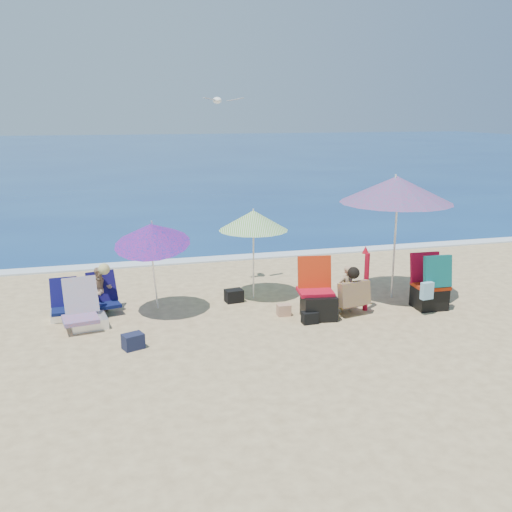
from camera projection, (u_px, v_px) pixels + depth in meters
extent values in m
plane|color=#D8BC84|center=(289.00, 334.00, 9.51)|extent=(120.00, 120.00, 0.00)
cube|color=navy|center=(133.00, 153.00, 51.67)|extent=(120.00, 80.00, 0.12)
cube|color=white|center=(225.00, 258.00, 14.28)|extent=(120.00, 0.50, 0.04)
cylinder|color=silver|center=(395.00, 242.00, 11.08)|extent=(0.04, 0.04, 2.23)
cone|color=#D31C64|center=(396.00, 189.00, 10.79)|extent=(2.20, 2.20, 0.50)
cylinder|color=white|center=(396.00, 178.00, 10.70)|extent=(0.03, 0.03, 0.13)
cylinder|color=white|center=(253.00, 258.00, 11.12)|extent=(0.04, 0.04, 1.62)
cone|color=#48AE1A|center=(253.00, 220.00, 10.95)|extent=(1.53, 1.53, 0.38)
cylinder|color=white|center=(253.00, 211.00, 10.93)|extent=(0.03, 0.03, 0.10)
cylinder|color=white|center=(154.00, 272.00, 10.30)|extent=(0.16, 0.39, 1.50)
cone|color=#AC187A|center=(151.00, 234.00, 10.02)|extent=(1.71, 1.74, 0.69)
cylinder|color=silver|center=(152.00, 224.00, 10.04)|extent=(0.04, 0.06, 0.11)
cylinder|color=maroon|center=(366.00, 282.00, 10.51)|extent=(0.12, 0.12, 1.08)
cone|color=#9F0B19|center=(366.00, 250.00, 10.44)|extent=(0.17, 0.17, 0.14)
cube|color=#0B1542|center=(66.00, 310.00, 10.11)|extent=(0.50, 0.45, 0.06)
cube|color=#0D0C45|center=(64.00, 292.00, 10.30)|extent=(0.49, 0.30, 0.51)
cube|color=white|center=(65.00, 315.00, 10.18)|extent=(0.52, 0.47, 0.15)
cube|color=#D2504A|center=(81.00, 319.00, 9.59)|extent=(0.64, 0.58, 0.07)
cube|color=#E77B51|center=(81.00, 295.00, 9.86)|extent=(0.61, 0.41, 0.60)
cube|color=white|center=(89.00, 322.00, 9.78)|extent=(0.66, 0.61, 0.18)
cube|color=#B70D22|center=(315.00, 292.00, 10.24)|extent=(0.67, 0.62, 0.06)
cube|color=red|center=(314.00, 272.00, 10.35)|extent=(0.62, 0.25, 0.60)
cube|color=black|center=(319.00, 306.00, 10.18)|extent=(0.65, 0.59, 0.43)
cube|color=#AE280C|center=(431.00, 286.00, 10.65)|extent=(0.60, 0.54, 0.06)
cube|color=#A70B2A|center=(425.00, 267.00, 10.81)|extent=(0.58, 0.19, 0.58)
cube|color=black|center=(429.00, 297.00, 10.71)|extent=(0.58, 0.52, 0.41)
cube|color=#097154|center=(438.00, 271.00, 10.36)|extent=(0.52, 0.20, 0.58)
cube|color=#84BAD4|center=(427.00, 291.00, 10.25)|extent=(0.24, 0.13, 0.31)
imported|color=tan|center=(346.00, 289.00, 10.43)|extent=(0.36, 0.27, 0.88)
cube|color=#260E65|center=(346.00, 303.00, 10.50)|extent=(0.57, 0.52, 0.06)
cube|color=navy|center=(354.00, 294.00, 10.26)|extent=(0.64, 0.34, 0.45)
sphere|color=black|center=(354.00, 273.00, 10.21)|extent=(0.22, 0.22, 0.22)
imported|color=tan|center=(101.00, 290.00, 10.44)|extent=(0.47, 0.40, 0.84)
cube|color=#0B1341|center=(105.00, 304.00, 10.38)|extent=(0.60, 0.55, 0.06)
cube|color=#0F0B40|center=(102.00, 286.00, 10.51)|extent=(0.56, 0.40, 0.54)
sphere|color=#CCC475|center=(104.00, 269.00, 10.25)|extent=(0.20, 0.20, 0.20)
cube|color=#1A1E39|center=(133.00, 341.00, 8.88)|extent=(0.37, 0.32, 0.24)
cube|color=black|center=(234.00, 296.00, 11.07)|extent=(0.36, 0.28, 0.24)
cube|color=tan|center=(284.00, 310.00, 10.34)|extent=(0.24, 0.18, 0.20)
cube|color=#191C38|center=(426.00, 286.00, 11.66)|extent=(0.40, 0.32, 0.27)
cube|color=black|center=(310.00, 318.00, 9.95)|extent=(0.27, 0.19, 0.21)
ellipsoid|color=white|center=(217.00, 100.00, 11.01)|extent=(0.24, 0.36, 0.13)
cube|color=#9C9EA5|center=(212.00, 99.00, 10.89)|extent=(0.34, 0.17, 0.07)
cube|color=#93969B|center=(235.00, 99.00, 11.03)|extent=(0.34, 0.17, 0.07)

